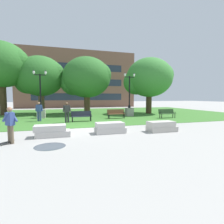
{
  "coord_description": "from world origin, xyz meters",
  "views": [
    {
      "loc": [
        -1.97,
        -12.13,
        2.17
      ],
      "look_at": [
        1.26,
        -1.4,
        1.2
      ],
      "focal_mm": 28.0,
      "sensor_mm": 36.0,
      "label": 1
    }
  ],
  "objects": [
    {
      "name": "building_facade_distant",
      "position": [
        1.9,
        24.5,
        5.86
      ],
      "size": [
        24.21,
        1.03,
        11.73
      ],
      "color": "brown",
      "rests_on": "ground"
    },
    {
      "name": "tree_near_left",
      "position": [
        -4.25,
        11.72,
        4.69
      ],
      "size": [
        6.14,
        5.85,
        7.23
      ],
      "color": "brown",
      "rests_on": "grass_lawn"
    },
    {
      "name": "concrete_block_center",
      "position": [
        -2.41,
        -2.14,
        0.31
      ],
      "size": [
        1.88,
        0.9,
        0.64
      ],
      "color": "#BCB7B2",
      "rests_on": "ground"
    },
    {
      "name": "ground_plane",
      "position": [
        0.0,
        0.0,
        0.0
      ],
      "size": [
        140.0,
        140.0,
        0.0
      ],
      "primitive_type": "plane",
      "color": "#A3A09B"
    },
    {
      "name": "park_bench_far_right",
      "position": [
        -0.14,
        3.34,
        0.54
      ],
      "size": [
        1.81,
        0.56,
        0.9
      ],
      "color": "#1E232D",
      "rests_on": "grass_lawn"
    },
    {
      "name": "lamp_post_right",
      "position": [
        -3.8,
        6.96,
        1.01
      ],
      "size": [
        1.32,
        0.8,
        4.86
      ],
      "color": "#ADA89E",
      "rests_on": "grass_lawn"
    },
    {
      "name": "concrete_block_right",
      "position": [
        4.14,
        -2.61,
        0.31
      ],
      "size": [
        1.8,
        0.9,
        0.64
      ],
      "color": "#B2ADA3",
      "rests_on": "ground"
    },
    {
      "name": "tree_near_right",
      "position": [
        9.19,
        8.45,
        4.61
      ],
      "size": [
        6.22,
        5.92,
        7.18
      ],
      "color": "#42301E",
      "rests_on": "grass_lawn"
    },
    {
      "name": "grass_lawn",
      "position": [
        0.0,
        10.0,
        0.01
      ],
      "size": [
        40.0,
        20.0,
        0.02
      ],
      "primitive_type": "cube",
      "color": "#3D752D",
      "rests_on": "ground"
    },
    {
      "name": "tree_far_right",
      "position": [
        -8.41,
        11.3,
        5.83
      ],
      "size": [
        6.5,
        6.19,
        8.53
      ],
      "color": "#42301E",
      "rests_on": "grass_lawn"
    },
    {
      "name": "person_bystander_far_lawn",
      "position": [
        -3.73,
        4.49,
        0.98
      ],
      "size": [
        0.68,
        0.37,
        1.71
      ],
      "color": "#384C7A",
      "rests_on": "grass_lawn"
    },
    {
      "name": "concrete_block_left",
      "position": [
        0.91,
        -2.13,
        0.31
      ],
      "size": [
        1.8,
        0.9,
        0.64
      ],
      "color": "#BCB7B2",
      "rests_on": "ground"
    },
    {
      "name": "skateboard",
      "position": [
        -4.47,
        -3.31,
        0.09
      ],
      "size": [
        0.85,
        0.88,
        0.14
      ],
      "color": "black",
      "rests_on": "ground"
    },
    {
      "name": "park_bench_far_left",
      "position": [
        8.59,
        3.37,
        0.54
      ],
      "size": [
        1.82,
        0.6,
        0.9
      ],
      "color": "#284723",
      "rests_on": "grass_lawn"
    },
    {
      "name": "tree_far_left",
      "position": [
        1.3,
        10.09,
        4.55
      ],
      "size": [
        6.26,
        5.97,
        7.14
      ],
      "color": "#4C3823",
      "rests_on": "grass_lawn"
    },
    {
      "name": "person_bystander_near_lawn",
      "position": [
        -1.4,
        2.9,
        0.98
      ],
      "size": [
        0.7,
        0.29,
        1.71
      ],
      "color": "#28282D",
      "rests_on": "grass_lawn"
    },
    {
      "name": "lamp_post_left",
      "position": [
        5.61,
        6.25,
        1.01
      ],
      "size": [
        1.32,
        0.8,
        4.87
      ],
      "color": "gray",
      "rests_on": "grass_lawn"
    },
    {
      "name": "person_skateboarder",
      "position": [
        -4.18,
        -3.13,
        0.97
      ],
      "size": [
        0.75,
        0.45,
        1.71
      ],
      "color": "brown",
      "rests_on": "ground"
    },
    {
      "name": "park_bench_near_right",
      "position": [
        3.46,
        4.5,
        0.54
      ],
      "size": [
        1.81,
        0.56,
        0.9
      ],
      "color": "brown",
      "rests_on": "grass_lawn"
    },
    {
      "name": "puddle",
      "position": [
        -2.42,
        -4.16,
        0.0
      ],
      "size": [
        1.35,
        1.35,
        0.01
      ],
      "primitive_type": "cylinder",
      "color": "#47515B",
      "rests_on": "ground"
    }
  ]
}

